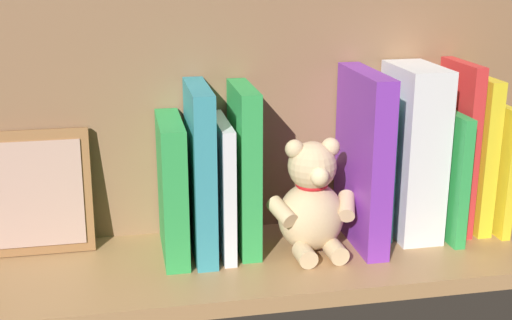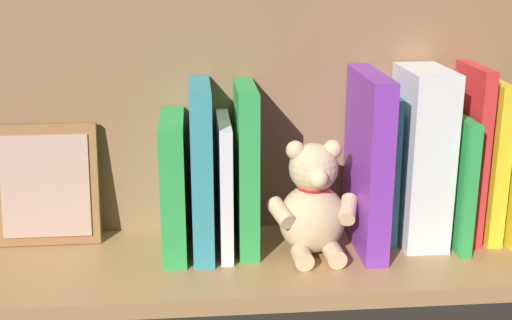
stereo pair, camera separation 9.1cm
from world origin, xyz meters
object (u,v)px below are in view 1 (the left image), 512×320
Objects in this scene: picture_frame_leaning at (37,193)px; book_0 at (491,165)px; teddy_bear at (312,203)px; dictionary_thick_white at (412,151)px.

book_0 is at bearing 176.71° from picture_frame_leaning.
book_0 is 28.83cm from teddy_bear.
dictionary_thick_white is 52.97cm from picture_frame_leaning.
book_0 is at bearing -179.94° from dictionary_thick_white.
picture_frame_leaning is at bearing -3.29° from book_0.
dictionary_thick_white is at bearing -169.38° from teddy_bear.
dictionary_thick_white reaches higher than teddy_bear.
teddy_bear is (15.82, 3.73, -5.37)cm from dictionary_thick_white.
teddy_bear is at bearing 168.51° from picture_frame_leaning.
picture_frame_leaning reaches higher than teddy_bear.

